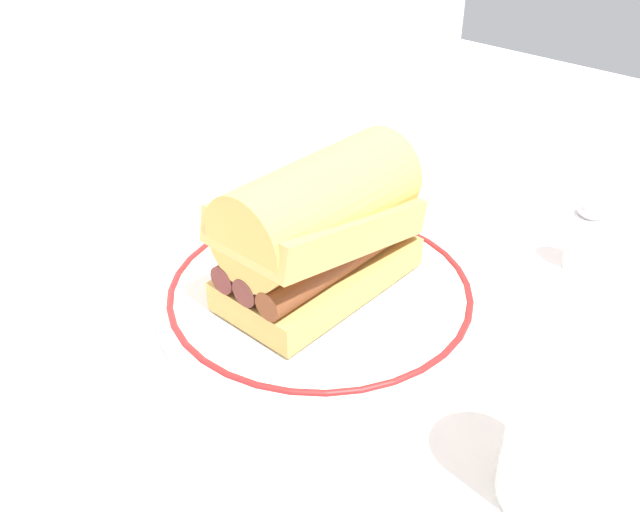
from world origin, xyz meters
TOP-DOWN VIEW (x-y plane):
  - ground_plane at (0.00, 0.00)m, footprint 1.50×1.50m
  - plate at (-0.03, 0.01)m, footprint 0.28×0.28m
  - sausage_sandwich at (-0.03, 0.01)m, footprint 0.18×0.09m
  - drinking_glass at (-0.08, -0.23)m, footprint 0.06×0.06m
  - salt_shaker at (0.17, -0.14)m, footprint 0.03×0.03m

SIDE VIEW (x-z plane):
  - ground_plane at x=0.00m, z-range 0.00..0.00m
  - plate at x=-0.03m, z-range 0.00..0.02m
  - salt_shaker at x=0.17m, z-range 0.00..0.08m
  - drinking_glass at x=-0.08m, z-range -0.01..0.11m
  - sausage_sandwich at x=-0.03m, z-range 0.01..0.13m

